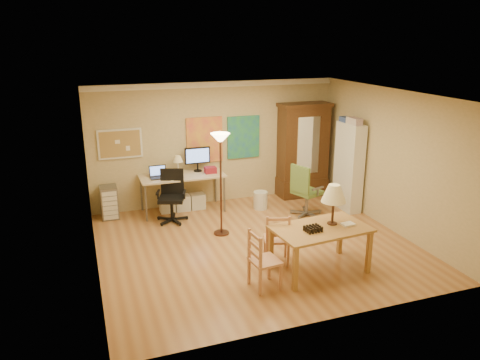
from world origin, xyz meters
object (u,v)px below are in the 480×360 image
object	(u,v)px
computer_desk	(184,189)
bookshelf	(349,167)
armoire	(303,156)
office_chair_black	(172,208)
dining_table	(325,218)
office_chair_green	(306,202)

from	to	relation	value
computer_desk	bookshelf	world-z (taller)	bookshelf
armoire	bookshelf	world-z (taller)	armoire
computer_desk	office_chair_black	size ratio (longest dim) A/B	1.67
dining_table	computer_desk	xyz separation A→B (m)	(-1.53, 3.37, -0.40)
computer_desk	office_chair_green	size ratio (longest dim) A/B	1.58
office_chair_black	bookshelf	size ratio (longest dim) A/B	0.56
office_chair_green	bookshelf	xyz separation A→B (m)	(1.05, 0.09, 0.64)
armoire	bookshelf	bearing A→B (deg)	-65.92
armoire	dining_table	bearing A→B (deg)	-111.09
office_chair_black	bookshelf	distance (m)	3.83
armoire	bookshelf	xyz separation A→B (m)	(0.52, -1.15, -0.01)
computer_desk	bookshelf	distance (m)	3.57
computer_desk	bookshelf	size ratio (longest dim) A/B	0.94
armoire	bookshelf	distance (m)	1.26
office_chair_black	office_chair_green	bearing A→B (deg)	-13.44
dining_table	office_chair_black	bearing A→B (deg)	123.69
office_chair_green	armoire	size ratio (longest dim) A/B	0.51
dining_table	bookshelf	bearing A→B (deg)	51.15
bookshelf	dining_table	bearing A→B (deg)	-128.85
office_chair_black	computer_desk	bearing A→B (deg)	55.11
dining_table	office_chair_black	distance (m)	3.47
dining_table	bookshelf	size ratio (longest dim) A/B	0.83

